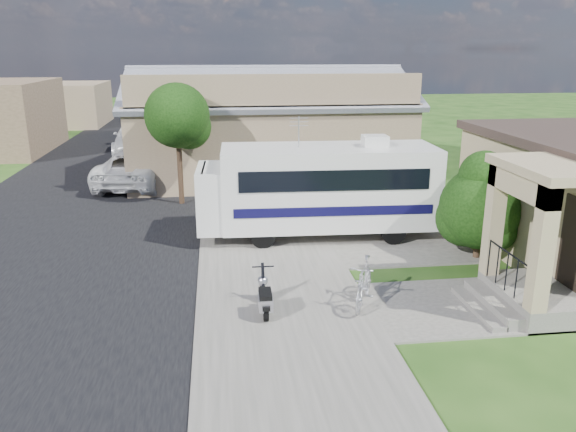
{
  "coord_description": "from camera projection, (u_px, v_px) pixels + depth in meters",
  "views": [
    {
      "loc": [
        -2.39,
        -12.25,
        5.74
      ],
      "look_at": [
        -0.5,
        2.5,
        1.3
      ],
      "focal_mm": 35.0,
      "sensor_mm": 36.0,
      "label": 1
    }
  ],
  "objects": [
    {
      "name": "pickup_truck",
      "position": [
        140.0,
        166.0,
        24.5
      ],
      "size": [
        3.66,
        6.19,
        1.61
      ],
      "primitive_type": "imported",
      "rotation": [
        0.0,
        0.0,
        2.96
      ],
      "color": "silver",
      "rests_on": "ground"
    },
    {
      "name": "walk_slab",
      "position": [
        457.0,
        306.0,
        12.99
      ],
      "size": [
        4.0,
        3.0,
        0.05
      ],
      "primitive_type": "cube",
      "color": "#5D5A54",
      "rests_on": "ground"
    },
    {
      "name": "street_tree_b",
      "position": [
        190.0,
        94.0,
        30.26
      ],
      "size": [
        2.44,
        2.4,
        4.73
      ],
      "color": "black",
      "rests_on": "ground"
    },
    {
      "name": "van",
      "position": [
        139.0,
        138.0,
        31.52
      ],
      "size": [
        3.13,
        6.71,
        1.89
      ],
      "primitive_type": "imported",
      "rotation": [
        0.0,
        0.0,
        0.07
      ],
      "color": "silver",
      "rests_on": "ground"
    },
    {
      "name": "ground",
      "position": [
        322.0,
        296.0,
        13.58
      ],
      "size": [
        120.0,
        120.0,
        0.0
      ],
      "primitive_type": "plane",
      "color": "#1B3F11"
    },
    {
      "name": "bicycle",
      "position": [
        364.0,
        285.0,
        12.87
      ],
      "size": [
        1.22,
        1.86,
        1.09
      ],
      "primitive_type": "imported",
      "rotation": [
        0.0,
        0.0,
        -0.43
      ],
      "color": "#B0AFB7",
      "rests_on": "ground"
    },
    {
      "name": "street_tree_c",
      "position": [
        195.0,
        88.0,
        38.9
      ],
      "size": [
        2.44,
        2.4,
        4.42
      ],
      "color": "black",
      "rests_on": "ground"
    },
    {
      "name": "shrub",
      "position": [
        482.0,
        204.0,
        15.63
      ],
      "size": [
        2.53,
        2.41,
        3.1
      ],
      "color": "black",
      "rests_on": "ground"
    },
    {
      "name": "street_slab",
      "position": [
        88.0,
        200.0,
        22.16
      ],
      "size": [
        9.0,
        80.0,
        0.02
      ],
      "primitive_type": "cube",
      "color": "black",
      "rests_on": "ground"
    },
    {
      "name": "warehouse",
      "position": [
        267.0,
        132.0,
        26.28
      ],
      "size": [
        12.5,
        8.4,
        5.04
      ],
      "color": "#876B54",
      "rests_on": "ground"
    },
    {
      "name": "scooter",
      "position": [
        265.0,
        297.0,
        12.5
      ],
      "size": [
        0.5,
        1.44,
        0.95
      ],
      "rotation": [
        0.0,
        0.0,
        -0.02
      ],
      "color": "black",
      "rests_on": "ground"
    },
    {
      "name": "driveway_slab",
      "position": [
        342.0,
        234.0,
        18.03
      ],
      "size": [
        7.0,
        6.0,
        0.05
      ],
      "primitive_type": "cube",
      "color": "#5D5A54",
      "rests_on": "ground"
    },
    {
      "name": "distant_bldg_near",
      "position": [
        52.0,
        104.0,
        43.6
      ],
      "size": [
        8.0,
        7.0,
        3.2
      ],
      "primitive_type": "cube",
      "color": "#876B54",
      "rests_on": "ground"
    },
    {
      "name": "street_tree_a",
      "position": [
        180.0,
        119.0,
        20.8
      ],
      "size": [
        2.44,
        2.4,
        4.58
      ],
      "color": "black",
      "rests_on": "ground"
    },
    {
      "name": "garden_hose",
      "position": [
        483.0,
        294.0,
        13.49
      ],
      "size": [
        0.4,
        0.4,
        0.18
      ],
      "primitive_type": "cylinder",
      "color": "#146722",
      "rests_on": "ground"
    },
    {
      "name": "motorhome",
      "position": [
        320.0,
        187.0,
        17.45
      ],
      "size": [
        7.42,
        2.62,
        3.76
      ],
      "rotation": [
        0.0,
        0.0,
        -0.04
      ],
      "color": "silver",
      "rests_on": "ground"
    },
    {
      "name": "sidewalk_slab",
      "position": [
        253.0,
        194.0,
        22.95
      ],
      "size": [
        4.0,
        80.0,
        0.06
      ],
      "primitive_type": "cube",
      "color": "#5D5A54",
      "rests_on": "ground"
    }
  ]
}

